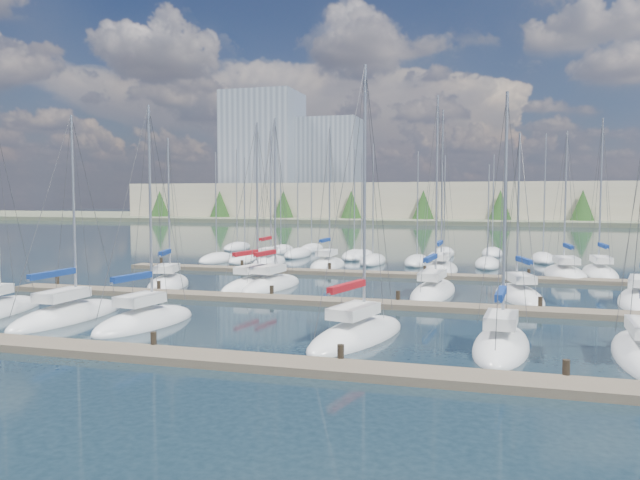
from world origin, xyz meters
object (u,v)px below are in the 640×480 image
(sailboat_n, at_px, (269,262))
(sailboat_r, at_px, (600,273))
(sailboat_d, at_px, (357,335))
(sailboat_q, at_px, (565,274))
(sailboat_o, at_px, (328,265))
(sailboat_l, at_px, (519,296))
(sailboat_b, at_px, (68,316))
(sailboat_k, at_px, (433,292))
(sailboat_i, at_px, (253,285))
(sailboat_e, at_px, (501,345))
(sailboat_j, at_px, (272,285))
(sailboat_h, at_px, (168,284))
(sailboat_c, at_px, (145,321))
(sailboat_p, at_px, (440,269))

(sailboat_n, bearing_deg, sailboat_r, -2.53)
(sailboat_d, height_order, sailboat_q, sailboat_d)
(sailboat_o, bearing_deg, sailboat_l, -39.38)
(sailboat_b, xyz_separation_m, sailboat_k, (17.69, 13.68, 0.01))
(sailboat_l, height_order, sailboat_q, sailboat_q)
(sailboat_i, distance_m, sailboat_l, 18.02)
(sailboat_i, height_order, sailboat_d, sailboat_d)
(sailboat_n, bearing_deg, sailboat_e, -55.33)
(sailboat_r, xyz_separation_m, sailboat_o, (-23.08, -0.24, 0.00))
(sailboat_j, relative_size, sailboat_o, 0.94)
(sailboat_b, bearing_deg, sailboat_r, 44.67)
(sailboat_o, bearing_deg, sailboat_j, -90.96)
(sailboat_h, bearing_deg, sailboat_d, -52.21)
(sailboat_k, relative_size, sailboat_q, 1.11)
(sailboat_c, height_order, sailboat_j, sailboat_j)
(sailboat_e, bearing_deg, sailboat_h, 155.09)
(sailboat_i, distance_m, sailboat_b, 14.28)
(sailboat_l, height_order, sailboat_j, sailboat_j)
(sailboat_r, height_order, sailboat_c, sailboat_r)
(sailboat_r, bearing_deg, sailboat_n, 177.43)
(sailboat_j, height_order, sailboat_e, sailboat_j)
(sailboat_r, bearing_deg, sailboat_e, -107.71)
(sailboat_l, distance_m, sailboat_o, 21.41)
(sailboat_c, distance_m, sailboat_e, 17.21)
(sailboat_r, relative_size, sailboat_n, 1.00)
(sailboat_j, xyz_separation_m, sailboat_b, (-6.30, -13.77, -0.01))
(sailboat_o, bearing_deg, sailboat_n, 176.12)
(sailboat_h, relative_size, sailboat_j, 0.89)
(sailboat_n, bearing_deg, sailboat_k, -41.97)
(sailboat_p, height_order, sailboat_l, sailboat_p)
(sailboat_c, height_order, sailboat_o, sailboat_o)
(sailboat_b, xyz_separation_m, sailboat_e, (21.95, -0.55, 0.01))
(sailboat_r, height_order, sailboat_e, sailboat_r)
(sailboat_b, bearing_deg, sailboat_l, 32.24)
(sailboat_k, distance_m, sailboat_q, 15.66)
(sailboat_c, height_order, sailboat_b, sailboat_c)
(sailboat_r, xyz_separation_m, sailboat_i, (-24.75, -14.22, 0.01))
(sailboat_n, relative_size, sailboat_j, 1.07)
(sailboat_l, height_order, sailboat_o, sailboat_o)
(sailboat_j, bearing_deg, sailboat_i, -155.48)
(sailboat_c, bearing_deg, sailboat_p, 74.23)
(sailboat_h, height_order, sailboat_e, sailboat_e)
(sailboat_i, relative_size, sailboat_q, 0.99)
(sailboat_r, bearing_deg, sailboat_h, -155.47)
(sailboat_c, relative_size, sailboat_d, 0.90)
(sailboat_l, bearing_deg, sailboat_n, 133.03)
(sailboat_h, bearing_deg, sailboat_q, 11.26)
(sailboat_k, distance_m, sailboat_e, 14.85)
(sailboat_n, height_order, sailboat_j, sailboat_n)
(sailboat_j, distance_m, sailboat_o, 13.57)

